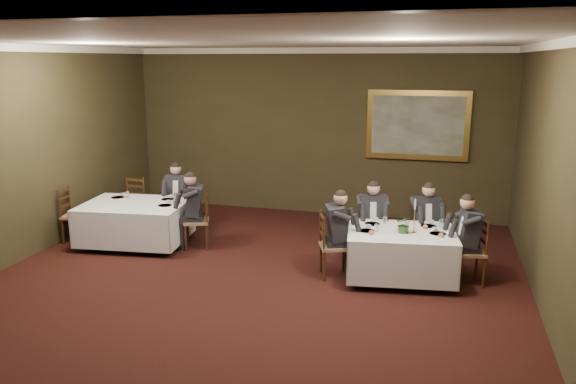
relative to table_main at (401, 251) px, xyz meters
The scene contains 26 objects.
ground 2.67m from the table_main, 143.83° to the right, with size 10.00×10.00×0.00m, color black.
ceiling 4.03m from the table_main, 143.83° to the right, with size 8.00×10.00×0.10m, color silver.
back_wall 4.25m from the table_main, 121.58° to the left, with size 8.00×0.10×3.50m, color #342E1A.
right_wall 2.76m from the table_main, 39.52° to the right, with size 0.10×10.00×3.50m, color #342E1A.
crown_molding 3.98m from the table_main, 143.83° to the right, with size 8.00×10.00×0.12m.
table_main is the anchor object (origin of this frame).
table_second 4.74m from the table_main, behind, with size 1.97×1.59×0.67m.
chair_main_backleft 0.94m from the table_main, 125.46° to the left, with size 0.52×0.51×1.00m.
diner_main_backleft 0.91m from the table_main, 125.74° to the left, with size 0.50×0.56×1.35m.
chair_main_backright 0.94m from the table_main, 70.42° to the left, with size 0.56×0.55×1.00m.
diner_main_backright 0.91m from the table_main, 69.95° to the left, with size 0.54×0.59×1.35m.
chair_main_endleft 1.02m from the table_main, behind, with size 0.55×0.56×1.00m.
diner_main_endleft 1.00m from the table_main, behind, with size 0.59×0.54×1.35m.
chair_main_endright 1.02m from the table_main, ahead, with size 0.51×0.52×1.00m.
diner_main_endright 1.00m from the table_main, ahead, with size 0.56×0.50×1.35m.
chair_sec_backleft 5.47m from the table_main, 166.39° to the left, with size 0.46×0.44×1.00m.
chair_sec_backright 4.57m from the table_main, 162.11° to the left, with size 0.50×0.48×1.00m.
diner_sec_backright 4.57m from the table_main, 162.24° to the left, with size 0.47×0.54×1.35m.
chair_sec_endright 3.63m from the table_main, behind, with size 0.55×0.56×1.00m.
diner_sec_endright 3.63m from the table_main, behind, with size 0.59×0.54×1.35m.
chair_sec_endleft 5.87m from the table_main, behind, with size 0.49×0.51×1.00m.
centerpiece 0.47m from the table_main, 62.33° to the right, with size 0.26×0.22×0.29m, color #2D5926.
candlestick 0.54m from the table_main, ahead, with size 0.08×0.08×0.52m.
place_setting_table_main 0.62m from the table_main, 144.29° to the left, with size 0.33×0.31×0.14m.
place_setting_table_second 5.27m from the table_main, behind, with size 0.33×0.31×0.14m.
painting 3.71m from the table_main, 90.00° to the left, with size 2.03×0.09×1.39m.
Camera 1 is at (2.64, -6.61, 3.25)m, focal length 35.00 mm.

